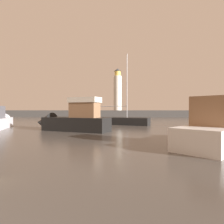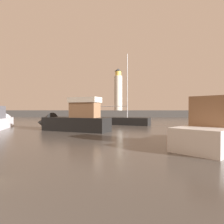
{
  "view_description": "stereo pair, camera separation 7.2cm",
  "coord_description": "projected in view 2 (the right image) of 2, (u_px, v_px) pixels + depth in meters",
  "views": [
    {
      "loc": [
        2.9,
        -0.66,
        2.26
      ],
      "look_at": [
        1.78,
        17.24,
        2.04
      ],
      "focal_mm": 30.96,
      "sensor_mm": 36.0,
      "label": 1
    },
    {
      "loc": [
        2.97,
        -0.66,
        2.26
      ],
      "look_at": [
        1.78,
        17.24,
        2.04
      ],
      "focal_mm": 30.96,
      "sensor_mm": 36.0,
      "label": 2
    }
  ],
  "objects": [
    {
      "name": "lighthouse",
      "position": [
        118.0,
        91.0,
        61.96
      ],
      "size": [
        2.56,
        2.56,
        13.44
      ],
      "color": "silver",
      "rests_on": "breakwater"
    },
    {
      "name": "breakwater",
      "position": [
        116.0,
        113.0,
        62.1
      ],
      "size": [
        86.22,
        5.22,
        2.03
      ],
      "primitive_type": "cube",
      "color": "#423F3D",
      "rests_on": "ground_plane"
    },
    {
      "name": "mooring_buoy",
      "position": [
        62.0,
        124.0,
        25.47
      ],
      "size": [
        0.74,
        0.74,
        0.74
      ],
      "primitive_type": "sphere",
      "color": "red",
      "rests_on": "ground_plane"
    },
    {
      "name": "sailboat_moored",
      "position": [
        122.0,
        121.0,
        29.05
      ],
      "size": [
        8.62,
        4.91,
        10.55
      ],
      "color": "black",
      "rests_on": "ground_plane"
    },
    {
      "name": "motorboat_2",
      "position": [
        221.0,
        130.0,
        12.71
      ],
      "size": [
        7.7,
        8.29,
        3.56
      ],
      "color": "white",
      "rests_on": "ground_plane"
    },
    {
      "name": "motorboat_0",
      "position": [
        70.0,
        120.0,
        20.79
      ],
      "size": [
        9.16,
        5.05,
        3.89
      ],
      "color": "black",
      "rests_on": "ground_plane"
    },
    {
      "name": "ground_plane",
      "position": [
        107.0,
        123.0,
        31.5
      ],
      "size": [
        220.0,
        220.0,
        0.0
      ],
      "primitive_type": "plane",
      "color": "#4C4742"
    }
  ]
}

